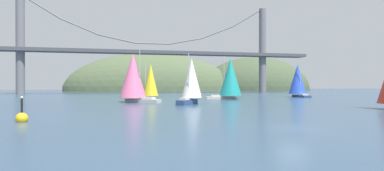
# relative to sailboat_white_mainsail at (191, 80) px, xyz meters

# --- Properties ---
(ground_plane) EXTENTS (360.00, 360.00, 0.00)m
(ground_plane) POSITION_rel_sailboat_white_mainsail_xyz_m (0.77, -31.17, -4.23)
(ground_plane) COLOR #2D4760
(headland_right) EXTENTS (59.39, 44.00, 35.66)m
(headland_right) POSITION_rel_sailboat_white_mainsail_xyz_m (60.77, 103.83, -4.23)
(headland_right) COLOR #425138
(headland_right) RESTS_ON ground_plane
(headland_center) EXTENTS (84.16, 44.00, 37.45)m
(headland_center) POSITION_rel_sailboat_white_mainsail_xyz_m (5.77, 103.83, -4.23)
(headland_center) COLOR #4C5B3D
(headland_center) RESTS_ON ground_plane
(suspension_bridge) EXTENTS (124.58, 6.00, 33.87)m
(suspension_bridge) POSITION_rel_sailboat_white_mainsail_xyz_m (0.77, 63.83, 11.62)
(suspension_bridge) COLOR slate
(suspension_bridge) RESTS_ON ground_plane
(sailboat_white_mainsail) EXTENTS (5.98, 6.60, 8.77)m
(sailboat_white_mainsail) POSITION_rel_sailboat_white_mainsail_xyz_m (0.00, 0.00, 0.00)
(sailboat_white_mainsail) COLOR navy
(sailboat_white_mainsail) RESTS_ON ground_plane
(sailboat_yellow_sail) EXTENTS (6.77, 4.98, 8.05)m
(sailboat_yellow_sail) POSITION_rel_sailboat_white_mainsail_xyz_m (-5.36, 16.30, -0.17)
(sailboat_yellow_sail) COLOR #B7B2A8
(sailboat_yellow_sail) RESTS_ON ground_plane
(sailboat_blue_spinnaker) EXTENTS (4.93, 7.88, 9.36)m
(sailboat_blue_spinnaker) POSITION_rel_sailboat_white_mainsail_xyz_m (34.84, 22.25, 0.35)
(sailboat_blue_spinnaker) COLOR navy
(sailboat_blue_spinnaker) RESTS_ON ground_plane
(sailboat_pink_spinnaker) EXTENTS (8.72, 7.78, 9.98)m
(sailboat_pink_spinnaker) POSITION_rel_sailboat_white_mainsail_xyz_m (-9.45, 8.33, 0.72)
(sailboat_pink_spinnaker) COLOR #B7B2A8
(sailboat_pink_spinnaker) RESTS_ON ground_plane
(sailboat_teal_sail) EXTENTS (8.74, 6.00, 9.96)m
(sailboat_teal_sail) POSITION_rel_sailboat_white_mainsail_xyz_m (13.12, 15.74, 0.76)
(sailboat_teal_sail) COLOR #B7B2A8
(sailboat_teal_sail) RESTS_ON ground_plane
(channel_buoy) EXTENTS (1.10, 1.10, 2.64)m
(channel_buoy) POSITION_rel_sailboat_white_mainsail_xyz_m (-21.54, -21.34, -3.86)
(channel_buoy) COLOR gold
(channel_buoy) RESTS_ON ground_plane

